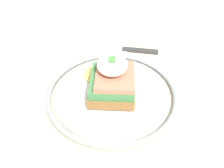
# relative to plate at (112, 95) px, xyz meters

# --- Properties ---
(dining_table) EXTENTS (1.14, 0.84, 0.76)m
(dining_table) POSITION_rel_plate_xyz_m (0.04, -0.04, -0.11)
(dining_table) COLOR #C6B28E
(dining_table) RESTS_ON ground_plane
(plate) EXTENTS (0.25, 0.25, 0.02)m
(plate) POSITION_rel_plate_xyz_m (0.00, 0.00, 0.00)
(plate) COLOR white
(plate) RESTS_ON dining_table
(sandwich) EXTENTS (0.12, 0.10, 0.08)m
(sandwich) POSITION_rel_plate_xyz_m (0.00, -0.00, 0.04)
(sandwich) COLOR brown
(sandwich) RESTS_ON plate
(knife) EXTENTS (0.03, 0.20, 0.01)m
(knife) POSITION_rel_plate_xyz_m (0.16, -0.02, -0.01)
(knife) COLOR #2D2D2D
(knife) RESTS_ON dining_table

